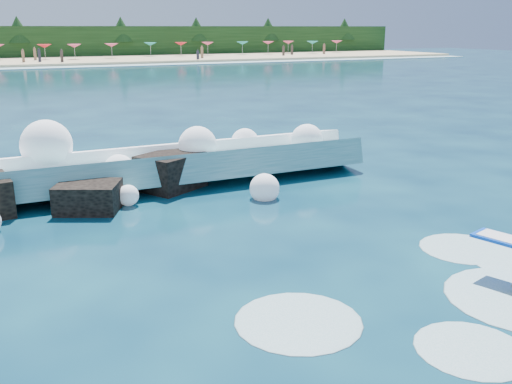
% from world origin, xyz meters
% --- Properties ---
extents(ground, '(200.00, 200.00, 0.00)m').
position_xyz_m(ground, '(0.00, 0.00, 0.00)').
color(ground, '#07233C').
rests_on(ground, ground).
extents(beach, '(140.00, 20.00, 0.40)m').
position_xyz_m(beach, '(0.00, 78.00, 0.20)').
color(beach, tan).
rests_on(beach, ground).
extents(wet_band, '(140.00, 5.00, 0.08)m').
position_xyz_m(wet_band, '(0.00, 67.00, 0.04)').
color(wet_band, silver).
rests_on(wet_band, ground).
extents(treeline, '(140.00, 4.00, 5.00)m').
position_xyz_m(treeline, '(0.00, 88.00, 2.50)').
color(treeline, black).
rests_on(treeline, ground).
extents(breaking_wave, '(17.68, 2.77, 1.52)m').
position_xyz_m(breaking_wave, '(-1.15, 7.91, 0.53)').
color(breaking_wave, teal).
rests_on(breaking_wave, ground).
extents(rock_cluster, '(8.03, 3.20, 1.27)m').
position_xyz_m(rock_cluster, '(-1.99, 6.84, 0.40)').
color(rock_cluster, black).
rests_on(rock_cluster, ground).
extents(wave_spray, '(15.44, 4.70, 2.32)m').
position_xyz_m(wave_spray, '(-1.56, 7.81, 1.03)').
color(wave_spray, white).
rests_on(wave_spray, ground).
extents(surf_foam, '(9.24, 5.28, 0.14)m').
position_xyz_m(surf_foam, '(4.32, -2.23, 0.00)').
color(surf_foam, silver).
rests_on(surf_foam, ground).
extents(beach_umbrellas, '(111.98, 6.44, 0.50)m').
position_xyz_m(beach_umbrellas, '(0.28, 80.42, 2.25)').
color(beach_umbrellas, teal).
rests_on(beach_umbrellas, ground).
extents(beachgoers, '(87.14, 12.39, 1.93)m').
position_xyz_m(beachgoers, '(1.82, 76.03, 1.12)').
color(beachgoers, '#3F332D').
rests_on(beachgoers, ground).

